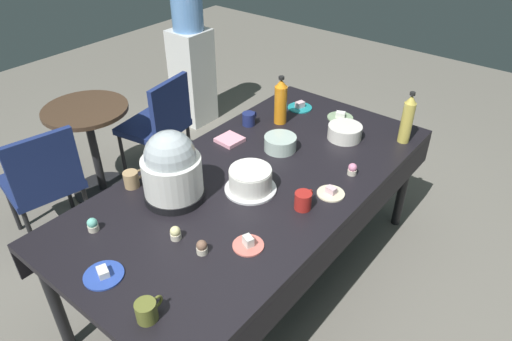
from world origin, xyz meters
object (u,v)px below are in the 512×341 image
object	(u,v)px
cupcake_mint	(175,233)
water_cooler	(191,63)
frosted_layer_cake	(250,180)
cupcake_lemon	(352,169)
cupcake_berry	(93,225)
soda_bottle_orange_juice	(281,102)
maroon_chair_left	(43,179)
glass_salad_bowl	(280,143)
dessert_plate_cobalt	(104,274)
dessert_plate_teal	(300,107)
coffee_mug_olive	(147,311)
coffee_mug_red	(303,200)
dessert_plate_coral	(248,244)
round_cafe_table	(91,135)
dessert_plate_cream	(331,193)
ceramic_snack_bowl	(345,132)
dessert_plate_sage	(340,117)
soda_bottle_ginger_ale	(407,119)
coffee_mug_tan	(132,179)
cupcake_rose	(202,247)
slow_cooker	(172,169)
potluck_table	(256,187)
maroon_chair_right	(160,121)
coffee_mug_navy	(249,119)

from	to	relation	value
cupcake_mint	water_cooler	size ratio (longest dim) A/B	0.05
frosted_layer_cake	cupcake_lemon	xyz separation A→B (m)	(0.46, -0.34, -0.03)
cupcake_berry	soda_bottle_orange_juice	bearing A→B (deg)	-2.40
soda_bottle_orange_juice	maroon_chair_left	world-z (taller)	soda_bottle_orange_juice
glass_salad_bowl	dessert_plate_cobalt	xyz separation A→B (m)	(-1.26, -0.02, -0.03)
dessert_plate_teal	coffee_mug_olive	distance (m)	1.88
soda_bottle_orange_juice	coffee_mug_red	size ratio (longest dim) A/B	2.54
glass_salad_bowl	maroon_chair_left	world-z (taller)	maroon_chair_left
dessert_plate_coral	round_cafe_table	world-z (taller)	dessert_plate_coral
dessert_plate_cream	coffee_mug_red	bearing A→B (deg)	164.40
ceramic_snack_bowl	cupcake_berry	xyz separation A→B (m)	(-1.47, 0.49, -0.01)
dessert_plate_teal	dessert_plate_sage	distance (m)	0.29
ceramic_snack_bowl	maroon_chair_left	bearing A→B (deg)	130.64
frosted_layer_cake	dessert_plate_sage	xyz separation A→B (m)	(0.99, 0.04, -0.05)
soda_bottle_ginger_ale	maroon_chair_left	world-z (taller)	soda_bottle_ginger_ale
soda_bottle_ginger_ale	coffee_mug_tan	size ratio (longest dim) A/B	2.73
glass_salad_bowl	cupcake_rose	size ratio (longest dim) A/B	2.82
frosted_layer_cake	glass_salad_bowl	size ratio (longest dim) A/B	1.42
cupcake_mint	maroon_chair_left	xyz separation A→B (m)	(0.03, 1.29, -0.29)
cupcake_berry	maroon_chair_left	world-z (taller)	maroon_chair_left
slow_cooker	coffee_mug_red	bearing A→B (deg)	-58.85
ceramic_snack_bowl	soda_bottle_ginger_ale	distance (m)	0.37
round_cafe_table	water_cooler	distance (m)	1.33
coffee_mug_tan	coffee_mug_red	distance (m)	0.90
potluck_table	maroon_chair_right	world-z (taller)	maroon_chair_right
slow_cooker	soda_bottle_orange_juice	xyz separation A→B (m)	(0.98, 0.05, -0.03)
soda_bottle_orange_juice	cupcake_berry	bearing A→B (deg)	177.60
dessert_plate_coral	soda_bottle_orange_juice	xyz separation A→B (m)	(1.02, 0.57, 0.14)
soda_bottle_orange_juice	maroon_chair_right	size ratio (longest dim) A/B	0.37
potluck_table	slow_cooker	distance (m)	0.50
cupcake_berry	round_cafe_table	bearing A→B (deg)	57.59
slow_cooker	dessert_plate_sage	distance (m)	1.30
cupcake_berry	soda_bottle_ginger_ale	world-z (taller)	soda_bottle_ginger_ale
cupcake_lemon	coffee_mug_red	world-z (taller)	coffee_mug_red
dessert_plate_teal	soda_bottle_ginger_ale	distance (m)	0.75
potluck_table	ceramic_snack_bowl	world-z (taller)	ceramic_snack_bowl
cupcake_mint	coffee_mug_olive	bearing A→B (deg)	-146.90
cupcake_lemon	round_cafe_table	bearing A→B (deg)	102.14
soda_bottle_orange_juice	slow_cooker	bearing A→B (deg)	-176.84
dessert_plate_coral	coffee_mug_tan	world-z (taller)	coffee_mug_tan
cupcake_rose	cupcake_berry	distance (m)	0.54
glass_salad_bowl	potluck_table	bearing A→B (deg)	-167.12
soda_bottle_orange_juice	cupcake_lemon	bearing A→B (deg)	-109.65
ceramic_snack_bowl	water_cooler	world-z (taller)	water_cooler
potluck_table	cupcake_berry	xyz separation A→B (m)	(-0.80, 0.33, 0.09)
coffee_mug_tan	maroon_chair_right	xyz separation A→B (m)	(0.87, 0.82, -0.30)
cupcake_mint	frosted_layer_cake	bearing A→B (deg)	-3.56
dessert_plate_teal	dessert_plate_sage	bearing A→B (deg)	-80.92
potluck_table	ceramic_snack_bowl	size ratio (longest dim) A/B	10.62
cupcake_berry	coffee_mug_navy	world-z (taller)	coffee_mug_navy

